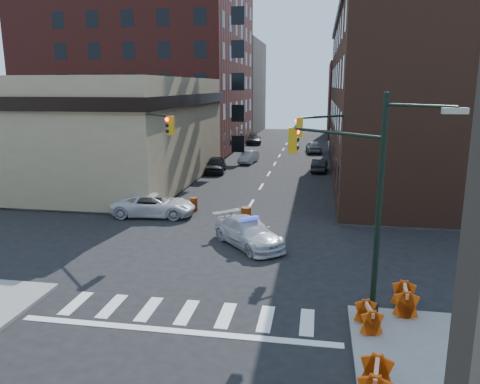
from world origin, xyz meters
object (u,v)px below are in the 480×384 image
(pedestrian_a, at_px, (160,188))
(barrel_road, at_px, (246,216))
(pedestrian_b, at_px, (127,189))
(parked_car_enear, at_px, (319,165))
(barricade_se_a, at_px, (405,300))
(barrel_bank, at_px, (194,204))
(barricade_nw_a, at_px, (109,204))
(police_car, at_px, (249,233))
(pickup, at_px, (154,205))
(parked_car_wfar, at_px, (249,157))
(parked_car_wnear, at_px, (216,165))

(pedestrian_a, relative_size, barrel_road, 1.85)
(pedestrian_a, xyz_separation_m, pedestrian_b, (-2.28, -0.57, -0.00))
(parked_car_enear, bearing_deg, barricade_se_a, 100.81)
(barrel_bank, xyz_separation_m, barricade_nw_a, (-5.54, -1.26, 0.11))
(barricade_nw_a, bearing_deg, police_car, -29.11)
(pickup, bearing_deg, barricade_se_a, -135.14)
(barrel_bank, bearing_deg, barricade_se_a, -48.65)
(pedestrian_a, bearing_deg, parked_car_wfar, 107.83)
(parked_car_enear, bearing_deg, police_car, 85.61)
(pickup, bearing_deg, barrel_bank, -58.34)
(pedestrian_b, bearing_deg, parked_car_wnear, 71.02)
(parked_car_wnear, bearing_deg, barricade_nw_a, -110.17)
(parked_car_wfar, bearing_deg, pedestrian_a, -93.48)
(parked_car_wnear, relative_size, pedestrian_b, 2.27)
(pedestrian_a, distance_m, barrel_road, 8.04)
(barricade_se_a, bearing_deg, pedestrian_b, 54.40)
(police_car, xyz_separation_m, parked_car_wfar, (-4.07, 27.01, -0.06))
(pickup, bearing_deg, barrel_road, -103.18)
(parked_car_wfar, bearing_deg, barricade_se_a, -64.90)
(police_car, bearing_deg, barrel_road, 60.00)
(police_car, relative_size, parked_car_wfar, 1.24)
(parked_car_wnear, height_order, barrel_bank, parked_car_wnear)
(barrel_road, bearing_deg, barricade_nw_a, 172.41)
(parked_car_enear, xyz_separation_m, pedestrian_a, (-11.32, -15.03, 0.50))
(barrel_bank, xyz_separation_m, barricade_se_a, (11.60, -13.18, 0.18))
(parked_car_enear, relative_size, barrel_road, 3.61)
(pickup, relative_size, barricade_se_a, 4.05)
(barrel_bank, height_order, barricade_nw_a, barricade_nw_a)
(parked_car_wfar, distance_m, barrel_road, 23.37)
(parked_car_wfar, bearing_deg, pedestrian_b, -99.46)
(pedestrian_a, relative_size, barrel_bank, 2.16)
(parked_car_enear, xyz_separation_m, barricade_se_a, (3.20, -29.71, 0.00))
(pickup, bearing_deg, police_car, -129.55)
(parked_car_wnear, bearing_deg, barrel_bank, -89.65)
(pickup, xyz_separation_m, parked_car_enear, (10.62, 18.21, -0.10))
(barrel_bank, relative_size, barricade_nw_a, 0.81)
(pedestrian_a, bearing_deg, police_car, -17.39)
(pickup, xyz_separation_m, pedestrian_b, (-2.98, 2.61, 0.40))
(police_car, relative_size, barricade_se_a, 3.78)
(police_car, height_order, barrel_bank, police_car)
(pickup, height_order, barrel_bank, pickup)
(parked_car_wfar, relative_size, barrel_road, 3.71)
(barricade_se_a, bearing_deg, barrel_road, 39.92)
(pedestrian_a, height_order, barrel_bank, pedestrian_a)
(barrel_road, xyz_separation_m, barrel_bank, (-4.01, 2.53, -0.08))
(barrel_bank, distance_m, barricade_se_a, 17.55)
(pedestrian_b, bearing_deg, barricade_nw_a, -102.92)
(pickup, distance_m, parked_car_wnear, 16.06)
(barrel_road, xyz_separation_m, barricade_nw_a, (-9.55, 1.27, 0.04))
(pedestrian_b, bearing_deg, pedestrian_a, 9.67)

